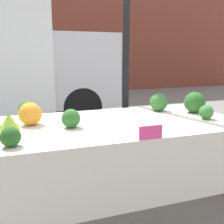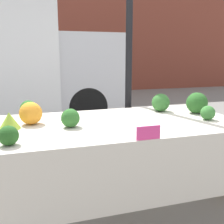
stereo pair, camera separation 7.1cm
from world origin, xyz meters
name	(u,v)px [view 2 (the right image)]	position (x,y,z in m)	size (l,w,h in m)	color
ground_plane	(112,214)	(0.00, 0.00, 0.00)	(40.00, 40.00, 0.00)	gray
building_facade	(46,15)	(0.00, 8.01, 2.69)	(16.00, 0.60, 5.39)	brown
tent_pole	(129,55)	(0.40, 0.73, 1.32)	(0.07, 0.07, 2.64)	black
market_table	(115,135)	(0.00, -0.07, 0.72)	(2.01, 0.99, 0.80)	beige
orange_cauliflower	(31,113)	(-0.60, 0.11, 0.89)	(0.17, 0.17, 0.17)	orange
romanesco_head	(9,121)	(-0.75, 0.02, 0.86)	(0.15, 0.15, 0.12)	#93B238
broccoli_head_0	(161,103)	(0.55, 0.26, 0.89)	(0.17, 0.17, 0.17)	#336B2D
broccoli_head_1	(70,118)	(-0.33, -0.06, 0.87)	(0.14, 0.14, 0.14)	#2D6628
broccoli_head_2	(208,113)	(0.76, -0.15, 0.86)	(0.12, 0.12, 0.12)	#387533
broccoli_head_3	(29,109)	(-0.62, 0.37, 0.87)	(0.14, 0.14, 0.14)	#2D6628
broccoli_head_4	(8,136)	(-0.72, -0.35, 0.86)	(0.12, 0.12, 0.12)	#23511E
broccoli_head_5	(197,103)	(0.82, 0.09, 0.90)	(0.19, 0.19, 0.19)	#285B23
price_sign	(148,133)	(0.09, -0.48, 0.85)	(0.16, 0.01, 0.09)	#E53D84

